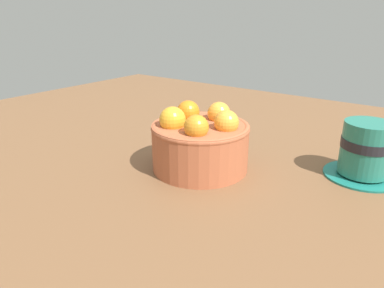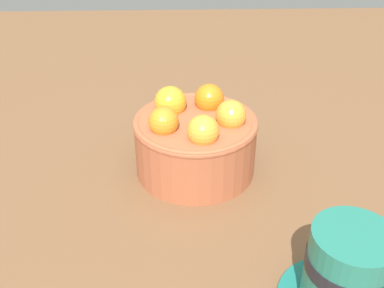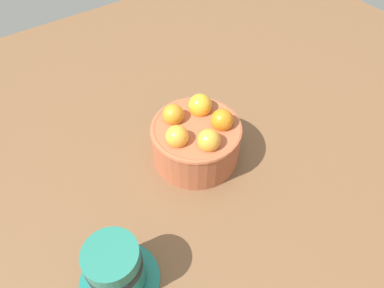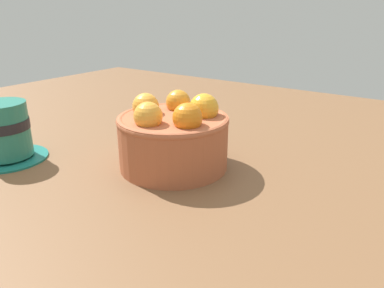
{
  "view_description": "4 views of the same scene",
  "coord_description": "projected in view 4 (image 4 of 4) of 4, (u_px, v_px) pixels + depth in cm",
  "views": [
    {
      "loc": [
        29.16,
        -41.48,
        23.08
      ],
      "look_at": [
        -1.36,
        -0.29,
        3.8
      ],
      "focal_mm": 32.87,
      "sensor_mm": 36.0,
      "label": 1
    },
    {
      "loc": [
        47.19,
        -1.99,
        33.64
      ],
      "look_at": [
        0.27,
        -0.42,
        3.94
      ],
      "focal_mm": 42.42,
      "sensor_mm": 36.0,
      "label": 2
    },
    {
      "loc": [
        23.73,
        32.28,
        48.03
      ],
      "look_at": [
        1.03,
        0.28,
        3.97
      ],
      "focal_mm": 33.19,
      "sensor_mm": 36.0,
      "label": 3
    },
    {
      "loc": [
        -28.69,
        36.37,
        20.75
      ],
      "look_at": [
        -0.95,
        -3.07,
        2.53
      ],
      "focal_mm": 33.91,
      "sensor_mm": 36.0,
      "label": 4
    }
  ],
  "objects": [
    {
      "name": "ground_plane",
      "position": [
        174.0,
        178.0,
        0.51
      ],
      "size": [
        143.5,
        117.7,
        3.67
      ],
      "primitive_type": "cube",
      "color": "brown"
    },
    {
      "name": "terracotta_bowl",
      "position": [
        173.0,
        136.0,
        0.49
      ],
      "size": [
        15.02,
        15.02,
        10.09
      ],
      "color": "#AD5938",
      "rests_on": "ground_plane"
    },
    {
      "name": "coffee_cup",
      "position": [
        4.0,
        133.0,
        0.51
      ],
      "size": [
        10.86,
        10.86,
        8.43
      ],
      "color": "#1A6E64",
      "rests_on": "ground_plane"
    }
  ]
}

